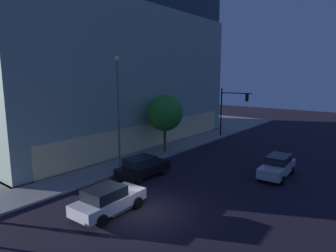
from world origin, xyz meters
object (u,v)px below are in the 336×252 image
at_px(traffic_light_far_corner, 230,105).
at_px(car_black, 142,167).
at_px(street_lamp_sidewalk, 118,100).
at_px(car_silver, 277,166).
at_px(modern_building, 80,67).
at_px(car_white, 108,199).
at_px(sidewalk_tree, 165,113).

relative_size(traffic_light_far_corner, car_black, 1.37).
bearing_deg(street_lamp_sidewalk, car_silver, -61.72).
distance_m(modern_building, traffic_light_far_corner, 20.22).
bearing_deg(street_lamp_sidewalk, car_black, -99.78).
xyz_separation_m(car_white, car_black, (5.70, 2.63, 0.00)).
bearing_deg(street_lamp_sidewalk, modern_building, 65.09).
height_order(street_lamp_sidewalk, car_black, street_lamp_sidewalk).
height_order(car_white, car_black, car_black).
height_order(car_black, car_silver, car_black).
bearing_deg(car_white, traffic_light_far_corner, 9.70).
height_order(street_lamp_sidewalk, car_silver, street_lamp_sidewalk).
bearing_deg(sidewalk_tree, car_black, -154.62).
distance_m(modern_building, street_lamp_sidewalk, 16.65).
bearing_deg(sidewalk_tree, traffic_light_far_corner, -9.51).
bearing_deg(modern_building, traffic_light_far_corner, -58.01).
bearing_deg(car_silver, traffic_light_far_corner, 41.03).
distance_m(street_lamp_sidewalk, car_white, 9.94).
height_order(modern_building, car_black, modern_building).
relative_size(sidewalk_tree, car_black, 1.30).
bearing_deg(traffic_light_far_corner, modern_building, 121.99).
bearing_deg(car_black, traffic_light_far_corner, 4.47).
xyz_separation_m(traffic_light_far_corner, car_black, (-17.84, -1.40, -3.35)).
relative_size(street_lamp_sidewalk, car_black, 2.07).
bearing_deg(traffic_light_far_corner, sidewalk_tree, 170.49).
relative_size(modern_building, car_white, 6.67).
bearing_deg(modern_building, car_silver, -91.54).
distance_m(sidewalk_tree, car_white, 14.24).
xyz_separation_m(traffic_light_far_corner, street_lamp_sidewalk, (-17.29, 1.82, 1.70)).
bearing_deg(car_silver, street_lamp_sidewalk, 118.28).
bearing_deg(car_black, sidewalk_tree, 25.38).
height_order(traffic_light_far_corner, street_lamp_sidewalk, street_lamp_sidewalk).
xyz_separation_m(street_lamp_sidewalk, car_black, (-0.55, -3.22, -5.05)).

